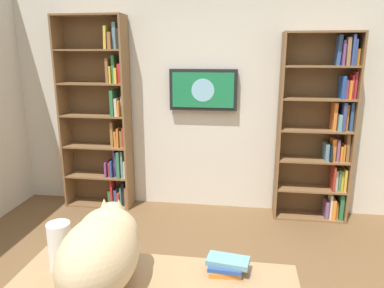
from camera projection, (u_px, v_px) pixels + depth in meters
name	position (u px, v px, depth m)	size (l,w,h in m)	color
wall_back	(203.00, 93.00, 4.06)	(4.52, 0.06, 2.70)	silver
bookshelf_left	(323.00, 130.00, 3.81)	(0.77, 0.28, 2.01)	brown
bookshelf_right	(103.00, 118.00, 4.13)	(0.79, 0.28, 2.20)	brown
wall_mounted_tv	(203.00, 90.00, 3.97)	(0.75, 0.07, 0.46)	black
cat	(102.00, 249.00, 1.57)	(0.35, 0.63, 0.36)	#D1B284
paper_towel_roll	(60.00, 246.00, 1.72)	(0.11, 0.11, 0.24)	white
desk_book_stack	(226.00, 265.00, 1.70)	(0.21, 0.14, 0.07)	orange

